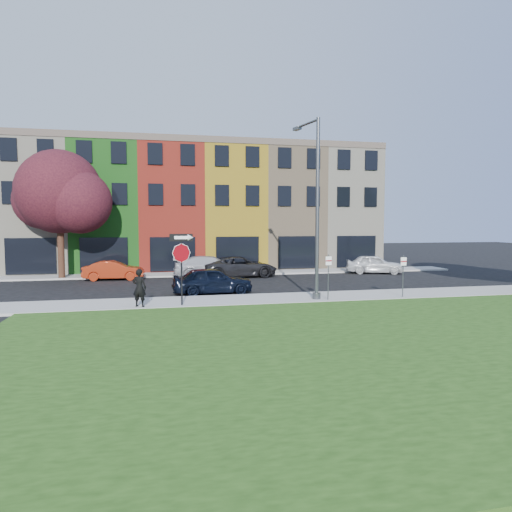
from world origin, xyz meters
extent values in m
plane|color=black|center=(0.00, 0.00, 0.00)|extent=(120.00, 120.00, 0.00)
cube|color=gray|center=(2.00, 3.00, 0.06)|extent=(40.00, 3.00, 0.12)
cube|color=gray|center=(-3.00, 15.00, 0.06)|extent=(40.00, 2.40, 0.12)
cube|color=#B9B199|center=(-15.00, 21.20, 5.00)|extent=(5.00, 10.00, 10.00)
cube|color=#297E22|center=(-10.00, 21.20, 5.00)|extent=(5.00, 10.00, 10.00)
cube|color=red|center=(-5.00, 21.20, 5.00)|extent=(5.00, 10.00, 10.00)
cube|color=yellow|center=(0.00, 21.20, 5.00)|extent=(5.00, 10.00, 10.00)
cube|color=#957E60|center=(5.00, 21.20, 5.00)|extent=(5.00, 10.00, 10.00)
cube|color=#BDB6A0|center=(10.00, 21.20, 5.00)|extent=(5.00, 10.00, 10.00)
cube|color=black|center=(-2.50, 16.14, 1.50)|extent=(30.00, 0.12, 2.60)
cylinder|color=black|center=(-5.05, 1.98, 1.72)|extent=(0.08, 0.08, 3.20)
cylinder|color=white|center=(-5.05, 1.96, 2.52)|extent=(0.88, 0.08, 0.88)
cylinder|color=maroon|center=(-5.05, 1.93, 2.52)|extent=(0.84, 0.07, 0.84)
cube|color=black|center=(-5.05, 1.96, 3.22)|extent=(1.05, 0.10, 0.34)
cube|color=white|center=(-5.05, 1.93, 3.22)|extent=(0.66, 0.06, 0.14)
imported|color=black|center=(-6.93, 1.94, 0.98)|extent=(0.91, 0.84, 1.72)
imported|color=black|center=(-3.20, 5.64, 0.74)|extent=(2.31, 4.57, 1.48)
imported|color=maroon|center=(-9.06, 13.09, 0.66)|extent=(1.75, 4.12, 1.32)
imported|color=#B2B1B6|center=(-2.45, 13.26, 0.76)|extent=(2.76, 5.50, 1.52)
imported|color=black|center=(-0.37, 12.97, 0.74)|extent=(3.24, 5.68, 1.48)
imported|color=silver|center=(10.08, 13.05, 0.72)|extent=(4.34, 5.30, 1.45)
cylinder|color=#4A4C4F|center=(1.59, 2.29, 4.55)|extent=(0.18, 0.18, 8.85)
cylinder|color=#4A4C4F|center=(1.59, 2.29, 0.27)|extent=(0.40, 0.40, 0.30)
cylinder|color=#4A4C4F|center=(1.39, 3.26, 8.87)|extent=(0.52, 1.98, 0.12)
cube|color=#4A4C4F|center=(1.16, 4.34, 8.82)|extent=(0.36, 0.59, 0.16)
cylinder|color=#4A4C4F|center=(2.04, 1.90, 1.24)|extent=(0.05, 0.05, 2.24)
cube|color=white|center=(2.04, 1.87, 2.04)|extent=(0.32, 0.06, 0.42)
cube|color=maroon|center=(2.04, 1.85, 2.04)|extent=(0.32, 0.05, 0.06)
cylinder|color=#4A4C4F|center=(6.07, 1.90, 1.18)|extent=(0.05, 0.05, 2.11)
cube|color=white|center=(6.07, 1.87, 1.94)|extent=(0.32, 0.04, 0.42)
cube|color=maroon|center=(6.07, 1.85, 1.94)|extent=(0.32, 0.03, 0.06)
cylinder|color=black|center=(-12.59, 14.20, 2.06)|extent=(0.44, 0.44, 3.88)
sphere|color=black|center=(-12.59, 14.20, 5.98)|extent=(5.65, 5.65, 5.65)
sphere|color=black|center=(-11.18, 13.35, 5.27)|extent=(4.24, 4.24, 4.24)
sphere|color=black|center=(-13.86, 15.19, 5.41)|extent=(3.96, 3.96, 3.96)
sphere|color=black|center=(-12.31, 14.77, 6.97)|extent=(3.39, 3.39, 3.39)
camera|label=1|loc=(-6.06, -19.02, 3.92)|focal=32.00mm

